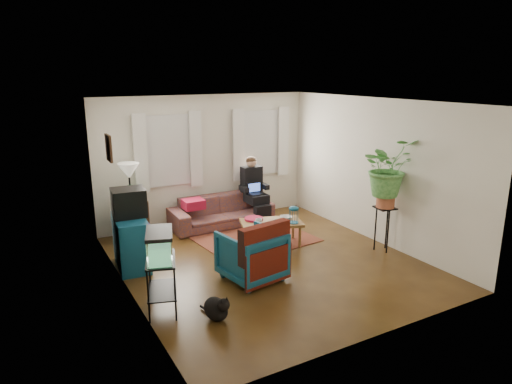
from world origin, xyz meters
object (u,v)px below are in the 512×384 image
side_table (132,219)px  aquarium_stand (162,285)px  armchair (252,253)px  coffee_table (271,233)px  plant_stand (383,229)px  dresser (131,242)px  sofa (221,206)px

side_table → aquarium_stand: side_table is taller
armchair → coffee_table: armchair is taller
aquarium_stand → plant_stand: 4.01m
side_table → dresser: bearing=-105.1°
side_table → dresser: dresser is taller
sofa → side_table: size_ratio=2.72×
dresser → plant_stand: bearing=-14.4°
aquarium_stand → coffee_table: (2.44, 1.32, -0.14)m
sofa → coffee_table: size_ratio=1.91×
aquarium_stand → armchair: (1.47, 0.28, 0.06)m
coffee_table → sofa: bearing=121.6°
sofa → side_table: 1.77m
side_table → coffee_table: 2.60m
armchair → coffee_table: bearing=-142.3°
side_table → aquarium_stand: 2.88m
dresser → armchair: bearing=-36.7°
sofa → dresser: size_ratio=2.24×
sofa → coffee_table: sofa is taller
side_table → plant_stand: 4.55m
coffee_table → armchair: bearing=-114.2°
sofa → armchair: size_ratio=2.45×
sofa → plant_stand: size_ratio=2.61×
dresser → coffee_table: 2.45m
aquarium_stand → armchair: 1.50m
dresser → aquarium_stand: size_ratio=1.26×
side_table → coffee_table: side_table is taller
sofa → coffee_table: bearing=-76.4°
armchair → coffee_table: size_ratio=0.78×
coffee_table → plant_stand: bearing=-17.9°
dresser → plant_stand: (4.00, -1.44, -0.02)m
armchair → plant_stand: (2.54, -0.12, -0.03)m
dresser → coffee_table: dresser is taller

